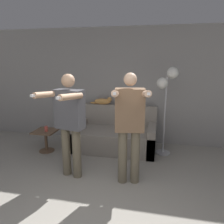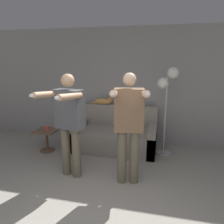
# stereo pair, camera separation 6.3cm
# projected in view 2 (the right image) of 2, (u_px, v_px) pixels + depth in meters

# --- Properties ---
(wall_back) EXTENTS (10.00, 0.05, 2.60)m
(wall_back) POSITION_uv_depth(u_px,v_px,m) (131.00, 86.00, 4.96)
(wall_back) COLOR gray
(wall_back) RESTS_ON ground_plane
(couch) EXTENTS (1.74, 0.91, 0.90)m
(couch) POSITION_uv_depth(u_px,v_px,m) (115.00, 136.00, 4.73)
(couch) COLOR gray
(couch) RESTS_ON ground_plane
(person_left) EXTENTS (0.62, 0.75, 1.69)m
(person_left) POSITION_uv_depth(u_px,v_px,m) (69.00, 119.00, 3.45)
(person_left) COLOR #6B604C
(person_left) RESTS_ON ground_plane
(person_right) EXTENTS (0.58, 0.73, 1.72)m
(person_right) POSITION_uv_depth(u_px,v_px,m) (129.00, 122.00, 3.23)
(person_right) COLOR #6B604C
(person_right) RESTS_ON ground_plane
(cat) EXTENTS (0.52, 0.12, 0.17)m
(cat) POSITION_uv_depth(u_px,v_px,m) (104.00, 101.00, 4.97)
(cat) COLOR tan
(cat) RESTS_ON couch
(floor_lamp) EXTENTS (0.40, 0.30, 1.76)m
(floor_lamp) POSITION_uv_depth(u_px,v_px,m) (168.00, 86.00, 4.20)
(floor_lamp) COLOR #B2B2B7
(floor_lamp) RESTS_ON ground_plane
(side_table) EXTENTS (0.46, 0.46, 0.46)m
(side_table) POSITION_uv_depth(u_px,v_px,m) (47.00, 136.00, 4.60)
(side_table) COLOR brown
(side_table) RESTS_ON ground_plane
(cup) EXTENTS (0.07, 0.07, 0.11)m
(cup) POSITION_uv_depth(u_px,v_px,m) (47.00, 128.00, 4.50)
(cup) COLOR #B7473D
(cup) RESTS_ON side_table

